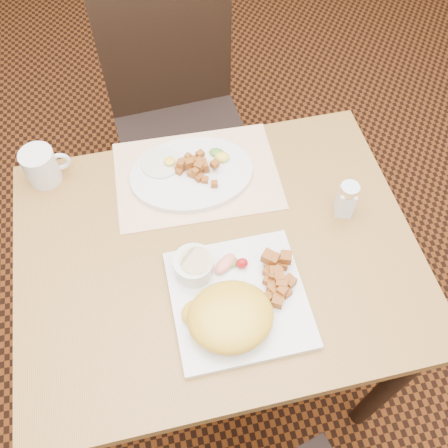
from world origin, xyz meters
TOP-DOWN VIEW (x-y plane):
  - ground at (0.00, 0.00)m, footprint 8.00×8.00m
  - table at (0.00, 0.00)m, footprint 0.90×0.70m
  - chair_far at (0.01, 0.66)m, footprint 0.44×0.45m
  - placemat at (-0.00, 0.22)m, footprint 0.41×0.30m
  - plate_square at (0.02, -0.13)m, footprint 0.28×0.28m
  - plate_oval at (-0.02, 0.22)m, footprint 0.31×0.23m
  - hollandaise_mound at (-0.01, -0.18)m, footprint 0.18×0.16m
  - ramekin at (-0.06, -0.05)m, footprint 0.09×0.09m
  - garnish_sq at (0.02, -0.05)m, footprint 0.08×0.06m
  - fried_egg at (-0.08, 0.26)m, footprint 0.10×0.10m
  - garnish_ov at (0.06, 0.25)m, footprint 0.05×0.06m
  - salt_shaker at (0.31, 0.04)m, footprint 0.05×0.05m
  - coffee_mug at (-0.37, 0.29)m, footprint 0.11×0.08m
  - home_fries_sq at (0.11, -0.11)m, footprint 0.08×0.13m
  - home_fries_ov at (-0.01, 0.22)m, footprint 0.11×0.11m

SIDE VIEW (x-z plane):
  - ground at x=0.00m, z-range 0.00..0.00m
  - chair_far at x=0.01m, z-range 0.05..1.02m
  - table at x=0.00m, z-range 0.27..1.02m
  - placemat at x=0.00m, z-range 0.75..0.75m
  - plate_square at x=0.02m, z-range 0.75..0.77m
  - plate_oval at x=-0.02m, z-range 0.75..0.77m
  - fried_egg at x=-0.08m, z-range 0.76..0.78m
  - garnish_sq at x=0.02m, z-range 0.76..0.79m
  - garnish_ov at x=0.06m, z-range 0.77..0.79m
  - home_fries_sq at x=0.11m, z-range 0.76..0.80m
  - home_fries_ov at x=-0.01m, z-range 0.77..0.80m
  - ramekin at x=-0.06m, z-range 0.77..0.81m
  - coffee_mug at x=-0.37m, z-range 0.75..0.84m
  - hollandaise_mound at x=-0.01m, z-range 0.76..0.83m
  - salt_shaker at x=0.31m, z-range 0.75..0.85m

